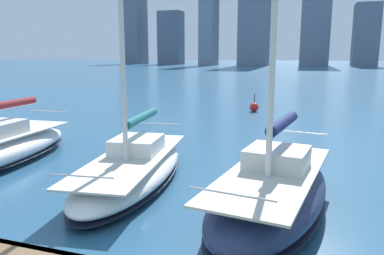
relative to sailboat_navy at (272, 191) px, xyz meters
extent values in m
cube|color=slate|center=(-17.13, -147.24, 10.76)|extent=(8.82, 11.28, 23.01)
cube|color=slate|center=(0.94, -156.44, 25.03)|extent=(11.58, 6.60, 51.54)
cube|color=slate|center=(25.00, -149.50, 25.57)|extent=(12.24, 10.44, 52.63)
cube|color=gray|center=(43.84, -146.81, 22.00)|extent=(6.12, 10.63, 45.50)
cube|color=slate|center=(64.72, -155.99, 11.25)|extent=(10.61, 8.10, 23.98)
cube|color=slate|center=(84.63, -157.58, 15.67)|extent=(9.58, 11.75, 32.84)
ellipsoid|color=navy|center=(0.00, 0.03, -0.12)|extent=(3.64, 7.48, 1.26)
ellipsoid|color=black|center=(0.00, 0.03, -0.46)|extent=(3.66, 7.51, 0.10)
cube|color=beige|center=(0.00, 0.03, 0.54)|extent=(3.04, 6.56, 0.06)
cube|color=silver|center=(-0.05, -0.40, 0.85)|extent=(1.83, 1.78, 0.55)
cylinder|color=silver|center=(-0.12, -0.93, 1.62)|extent=(0.52, 3.01, 0.12)
cylinder|color=navy|center=(-0.12, -0.93, 1.74)|extent=(0.68, 2.79, 0.32)
cylinder|color=silver|center=(0.44, 3.30, 1.06)|extent=(1.76, 0.27, 0.04)
cylinder|color=silver|center=(-0.42, -3.18, 1.06)|extent=(2.03, 0.31, 0.04)
ellipsoid|color=white|center=(4.96, -1.27, -0.29)|extent=(3.75, 8.41, 0.92)
ellipsoid|color=black|center=(4.96, -1.27, -0.54)|extent=(3.76, 8.46, 0.10)
cube|color=beige|center=(4.96, -1.27, 0.20)|extent=(3.14, 7.38, 0.06)
cube|color=silver|center=(5.02, -1.76, 0.51)|extent=(1.83, 1.99, 0.55)
cylinder|color=silver|center=(5.10, -2.36, 1.28)|extent=(0.58, 3.40, 0.12)
cylinder|color=#19606B|center=(5.10, -2.36, 1.40)|extent=(0.74, 3.15, 0.32)
cylinder|color=silver|center=(4.45, 2.43, 0.72)|extent=(1.73, 0.27, 0.04)
cylinder|color=silver|center=(5.45, -4.90, 0.72)|extent=(2.00, 0.31, 0.04)
cylinder|color=silver|center=(11.39, -2.36, 1.50)|extent=(0.36, 3.80, 0.12)
cylinder|color=maroon|center=(11.39, -2.36, 1.62)|extent=(0.54, 3.51, 0.32)
cylinder|color=silver|center=(11.57, -5.20, 0.94)|extent=(2.08, 0.17, 0.04)
sphere|color=red|center=(3.63, -19.44, -0.40)|extent=(0.70, 0.70, 0.70)
cylinder|color=black|center=(3.63, -19.44, 0.30)|extent=(0.06, 0.06, 0.70)
camera|label=1|loc=(-1.00, 10.00, 3.70)|focal=35.00mm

